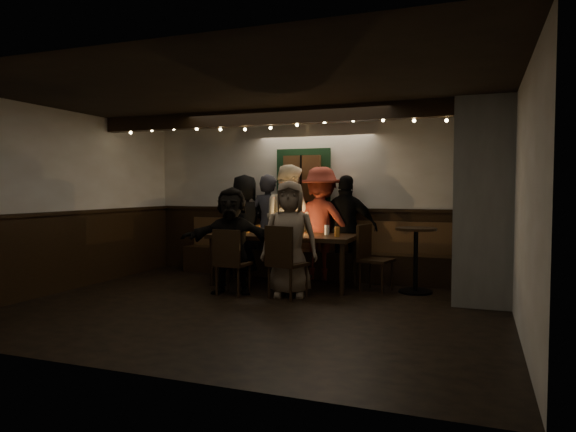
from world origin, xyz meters
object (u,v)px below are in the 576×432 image
at_px(person_f, 231,240).
at_px(person_g, 290,239).
at_px(high_top, 416,252).
at_px(person_a, 245,225).
at_px(chair_end, 370,253).
at_px(person_c, 288,222).
at_px(chair_near_right, 284,258).
at_px(person_e, 347,228).
at_px(chair_near_left, 230,258).
at_px(dining_table, 283,239).
at_px(person_d, 321,223).
at_px(person_b, 268,225).

bearing_deg(person_f, person_g, -7.05).
xyz_separation_m(high_top, person_a, (-2.93, 0.58, 0.27)).
bearing_deg(high_top, person_f, -158.75).
height_order(high_top, person_f, person_f).
bearing_deg(chair_end, person_c, 160.84).
xyz_separation_m(chair_near_right, person_f, (-0.82, 0.10, 0.20)).
relative_size(person_c, person_g, 1.18).
distance_m(chair_end, person_g, 1.27).
distance_m(chair_near_right, person_a, 2.12).
bearing_deg(person_f, person_c, 62.73).
bearing_deg(chair_end, person_g, -140.19).
bearing_deg(chair_end, person_e, 129.34).
relative_size(chair_end, person_e, 0.56).
height_order(chair_near_left, person_f, person_f).
bearing_deg(dining_table, person_c, 104.11).
height_order(dining_table, person_d, person_d).
height_order(person_a, person_f, person_a).
bearing_deg(person_g, high_top, 13.68).
distance_m(chair_near_right, person_c, 1.64).
xyz_separation_m(person_c, person_e, (0.96, 0.11, -0.09)).
relative_size(chair_near_right, high_top, 1.06).
xyz_separation_m(chair_near_left, chair_near_right, (0.76, 0.06, 0.04)).
bearing_deg(person_a, chair_end, 153.99).
distance_m(chair_near_left, person_c, 1.65).
relative_size(high_top, person_e, 0.55).
xyz_separation_m(person_c, person_f, (-0.32, -1.41, -0.18)).
distance_m(person_b, person_c, 0.42).
relative_size(chair_near_right, person_b, 0.57).
distance_m(dining_table, person_e, 1.10).
height_order(chair_near_right, person_a, person_a).
distance_m(high_top, person_g, 1.81).
bearing_deg(person_f, dining_table, 43.93).
xyz_separation_m(person_d, person_g, (-0.03, -1.40, -0.12)).
distance_m(high_top, person_d, 1.69).
height_order(chair_end, person_a, person_a).
bearing_deg(person_a, person_e, 169.24).
bearing_deg(person_d, dining_table, 66.47).
xyz_separation_m(person_b, person_d, (0.94, -0.02, 0.05)).
height_order(chair_near_right, person_g, person_g).
distance_m(person_f, person_g, 0.84).
xyz_separation_m(chair_near_right, person_b, (-0.90, 1.63, 0.30)).
bearing_deg(person_c, person_d, -154.38).
xyz_separation_m(person_a, person_g, (1.34, -1.41, -0.07)).
distance_m(dining_table, chair_near_left, 1.05).
relative_size(person_b, person_d, 0.94).
xyz_separation_m(chair_near_left, person_c, (0.26, 1.58, 0.41)).
height_order(dining_table, person_c, person_c).
height_order(chair_near_right, person_e, person_e).
relative_size(person_d, person_e, 1.08).
relative_size(person_a, person_g, 1.08).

